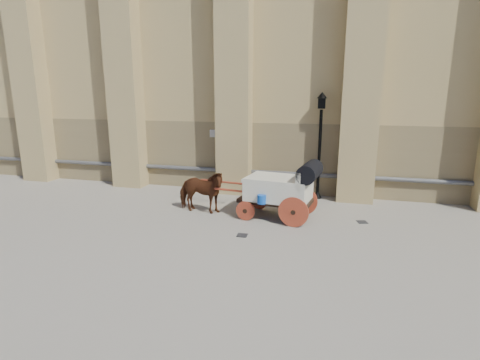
# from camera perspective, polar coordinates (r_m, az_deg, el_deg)

# --- Properties ---
(ground) EXTENTS (90.00, 90.00, 0.00)m
(ground) POSITION_cam_1_polar(r_m,az_deg,el_deg) (12.77, -0.78, -6.30)
(ground) COLOR gray
(ground) RESTS_ON ground
(horse) EXTENTS (1.94, 1.01, 1.59)m
(horse) POSITION_cam_1_polar(r_m,az_deg,el_deg) (13.51, -6.02, -1.74)
(horse) COLOR #582914
(horse) RESTS_ON ground
(carriage) EXTENTS (4.79, 1.91, 2.04)m
(carriage) POSITION_cam_1_polar(r_m,az_deg,el_deg) (12.83, 6.56, -1.15)
(carriage) COLOR black
(carriage) RESTS_ON ground
(street_lamp) EXTENTS (0.40, 0.40, 4.27)m
(street_lamp) POSITION_cam_1_polar(r_m,az_deg,el_deg) (15.36, 12.07, 5.54)
(street_lamp) COLOR black
(street_lamp) RESTS_ON ground
(drain_grate_near) EXTENTS (0.33, 0.33, 0.01)m
(drain_grate_near) POSITION_cam_1_polar(r_m,az_deg,el_deg) (11.56, 0.33, -8.41)
(drain_grate_near) COLOR black
(drain_grate_near) RESTS_ON ground
(drain_grate_far) EXTENTS (0.40, 0.40, 0.01)m
(drain_grate_far) POSITION_cam_1_polar(r_m,az_deg,el_deg) (13.33, 18.12, -6.10)
(drain_grate_far) COLOR black
(drain_grate_far) RESTS_ON ground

